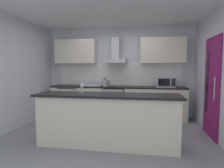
{
  "coord_description": "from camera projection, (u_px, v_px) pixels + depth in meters",
  "views": [
    {
      "loc": [
        0.79,
        -3.93,
        1.42
      ],
      "look_at": [
        0.04,
        0.45,
        1.05
      ],
      "focal_mm": 30.77,
      "sensor_mm": 36.0,
      "label": 1
    }
  ],
  "objects": [
    {
      "name": "backsplash_tile",
      "position": [
        118.0,
        74.0,
        5.76
      ],
      "size": [
        3.67,
        0.02,
        0.66
      ],
      "primitive_type": "cube",
      "color": "white"
    },
    {
      "name": "counter_back",
      "position": [
        117.0,
        102.0,
        5.52
      ],
      "size": [
        3.8,
        0.6,
        0.9
      ],
      "color": "beige",
      "rests_on": "ground"
    },
    {
      "name": "wine_glass",
      "position": [
        82.0,
        86.0,
        3.6
      ],
      "size": [
        0.08,
        0.08,
        0.18
      ],
      "color": "silver",
      "rests_on": "counter_island"
    },
    {
      "name": "wall_back",
      "position": [
        119.0,
        72.0,
        5.82
      ],
      "size": [
        5.32,
        0.12,
        2.6
      ],
      "primitive_type": "cube",
      "color": "silver",
      "rests_on": "ground"
    },
    {
      "name": "kettle",
      "position": [
        105.0,
        83.0,
        5.47
      ],
      "size": [
        0.29,
        0.15,
        0.24
      ],
      "color": "#B7BABC",
      "rests_on": "counter_back"
    },
    {
      "name": "upper_cabinets",
      "position": [
        118.0,
        51.0,
        5.55
      ],
      "size": [
        3.75,
        0.32,
        0.7
      ],
      "color": "beige"
    },
    {
      "name": "wall_left",
      "position": [
        11.0,
        73.0,
        4.37
      ],
      "size": [
        0.12,
        4.59,
        2.6
      ],
      "primitive_type": "cube",
      "color": "silver",
      "rests_on": "ground"
    },
    {
      "name": "range_hood",
      "position": [
        116.0,
        55.0,
        5.52
      ],
      "size": [
        0.62,
        0.45,
        0.72
      ],
      "color": "#B7BABC"
    },
    {
      "name": "wall_right",
      "position": [
        222.0,
        74.0,
        3.63
      ],
      "size": [
        0.12,
        4.59,
        2.6
      ],
      "primitive_type": "cube",
      "color": "silver",
      "rests_on": "ground"
    },
    {
      "name": "sink",
      "position": [
        93.0,
        85.0,
        5.58
      ],
      "size": [
        0.5,
        0.4,
        0.26
      ],
      "color": "silver",
      "rests_on": "counter_back"
    },
    {
      "name": "counter_island",
      "position": [
        107.0,
        120.0,
        3.47
      ],
      "size": [
        2.6,
        0.64,
        0.95
      ],
      "color": "beige",
      "rests_on": "ground"
    },
    {
      "name": "ground",
      "position": [
        107.0,
        135.0,
        4.11
      ],
      "size": [
        5.32,
        4.59,
        0.02
      ],
      "primitive_type": "cube",
      "color": "gray"
    },
    {
      "name": "refrigerator",
      "position": [
        70.0,
        101.0,
        5.73
      ],
      "size": [
        0.58,
        0.6,
        0.85
      ],
      "color": "white",
      "rests_on": "ground"
    },
    {
      "name": "microwave",
      "position": [
        166.0,
        82.0,
        5.19
      ],
      "size": [
        0.5,
        0.38,
        0.3
      ],
      "color": "#B7BABC",
      "rests_on": "counter_back"
    },
    {
      "name": "ceiling",
      "position": [
        107.0,
        9.0,
        3.89
      ],
      "size": [
        5.32,
        4.59,
        0.02
      ],
      "primitive_type": "cube",
      "color": "white"
    },
    {
      "name": "side_door",
      "position": [
        212.0,
        87.0,
        3.93
      ],
      "size": [
        0.08,
        0.85,
        2.05
      ],
      "color": "#7A1456",
      "rests_on": "ground"
    },
    {
      "name": "oven",
      "position": [
        115.0,
        102.0,
        5.5
      ],
      "size": [
        0.6,
        0.62,
        0.8
      ],
      "color": "slate",
      "rests_on": "ground"
    }
  ]
}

